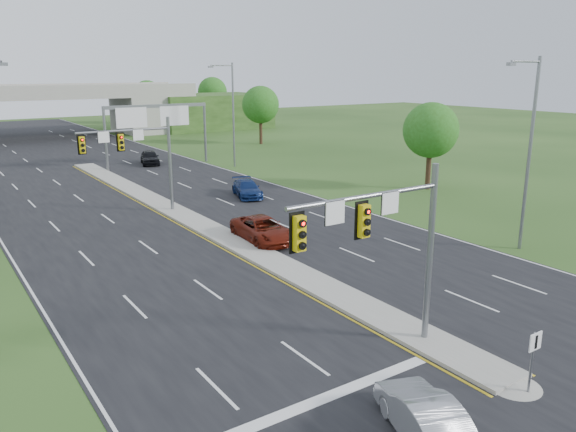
# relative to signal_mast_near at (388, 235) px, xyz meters

# --- Properties ---
(ground) EXTENTS (240.00, 240.00, 0.00)m
(ground) POSITION_rel_signal_mast_near_xyz_m (2.26, 0.07, -4.73)
(ground) COLOR #264217
(ground) RESTS_ON ground
(road) EXTENTS (24.00, 160.00, 0.02)m
(road) POSITION_rel_signal_mast_near_xyz_m (2.26, 35.07, -4.72)
(road) COLOR black
(road) RESTS_ON ground
(median) EXTENTS (2.00, 54.00, 0.16)m
(median) POSITION_rel_signal_mast_near_xyz_m (2.26, 23.07, -4.63)
(median) COLOR gray
(median) RESTS_ON road
(median_nose) EXTENTS (2.00, 2.00, 0.16)m
(median_nose) POSITION_rel_signal_mast_near_xyz_m (2.26, -3.93, -4.63)
(median_nose) COLOR gray
(median_nose) RESTS_ON road
(lane_markings) EXTENTS (23.72, 160.00, 0.01)m
(lane_markings) POSITION_rel_signal_mast_near_xyz_m (1.66, 28.99, -4.70)
(lane_markings) COLOR gold
(lane_markings) RESTS_ON road
(signal_mast_near) EXTENTS (6.62, 0.60, 7.00)m
(signal_mast_near) POSITION_rel_signal_mast_near_xyz_m (0.00, 0.00, 0.00)
(signal_mast_near) COLOR slate
(signal_mast_near) RESTS_ON ground
(signal_mast_far) EXTENTS (6.62, 0.60, 7.00)m
(signal_mast_far) POSITION_rel_signal_mast_near_xyz_m (0.00, 25.00, 0.00)
(signal_mast_far) COLOR slate
(signal_mast_far) RESTS_ON ground
(keep_right_sign) EXTENTS (0.60, 0.13, 2.20)m
(keep_right_sign) POSITION_rel_signal_mast_near_xyz_m (2.26, -4.45, -3.21)
(keep_right_sign) COLOR slate
(keep_right_sign) RESTS_ON ground
(sign_gantry) EXTENTS (11.58, 0.44, 6.67)m
(sign_gantry) POSITION_rel_signal_mast_near_xyz_m (8.95, 44.99, 0.51)
(sign_gantry) COLOR slate
(sign_gantry) RESTS_ON ground
(overpass) EXTENTS (80.00, 14.00, 8.10)m
(overpass) POSITION_rel_signal_mast_near_xyz_m (2.26, 80.07, -1.17)
(overpass) COLOR gray
(overpass) RESTS_ON ground
(lightpole_r_near) EXTENTS (2.85, 0.25, 11.00)m
(lightpole_r_near) POSITION_rel_signal_mast_near_xyz_m (15.56, 5.07, 1.38)
(lightpole_r_near) COLOR slate
(lightpole_r_near) RESTS_ON ground
(lightpole_r_far) EXTENTS (2.85, 0.25, 11.00)m
(lightpole_r_far) POSITION_rel_signal_mast_near_xyz_m (15.56, 40.07, 1.38)
(lightpole_r_far) COLOR slate
(lightpole_r_far) RESTS_ON ground
(tree_r_near) EXTENTS (4.80, 4.80, 7.60)m
(tree_r_near) POSITION_rel_signal_mast_near_xyz_m (24.26, 20.07, 0.45)
(tree_r_near) COLOR #382316
(tree_r_near) RESTS_ON ground
(tree_r_mid) EXTENTS (5.20, 5.20, 8.12)m
(tree_r_mid) POSITION_rel_signal_mast_near_xyz_m (28.26, 55.07, 0.78)
(tree_r_mid) COLOR #382316
(tree_r_mid) RESTS_ON ground
(tree_back_c) EXTENTS (5.60, 5.60, 8.32)m
(tree_back_c) POSITION_rel_signal_mast_near_xyz_m (26.26, 94.07, 0.78)
(tree_back_c) COLOR #382316
(tree_back_c) RESTS_ON ground
(tree_back_d) EXTENTS (6.00, 6.00, 8.85)m
(tree_back_d) POSITION_rel_signal_mast_near_xyz_m (40.26, 94.07, 1.11)
(tree_back_d) COLOR #382316
(tree_back_d) RESTS_ON ground
(car_silver) EXTENTS (2.89, 4.50, 1.40)m
(car_silver) POSITION_rel_signal_mast_near_xyz_m (-2.33, -4.16, -4.00)
(car_silver) COLOR #A1A2A8
(car_silver) RESTS_ON road
(car_far_a) EXTENTS (2.83, 5.45, 1.47)m
(car_far_a) POSITION_rel_signal_mast_near_xyz_m (3.93, 14.84, -3.97)
(car_far_a) COLOR #581308
(car_far_a) RESTS_ON road
(car_far_b) EXTENTS (3.22, 5.03, 1.36)m
(car_far_b) POSITION_rel_signal_mast_near_xyz_m (9.39, 26.27, -4.03)
(car_far_b) COLOR #0D1F50
(car_far_b) RESTS_ON road
(car_far_c) EXTENTS (2.96, 4.90, 1.56)m
(car_far_c) POSITION_rel_signal_mast_near_xyz_m (8.64, 46.69, -3.93)
(car_far_c) COLOR black
(car_far_c) RESTS_ON road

